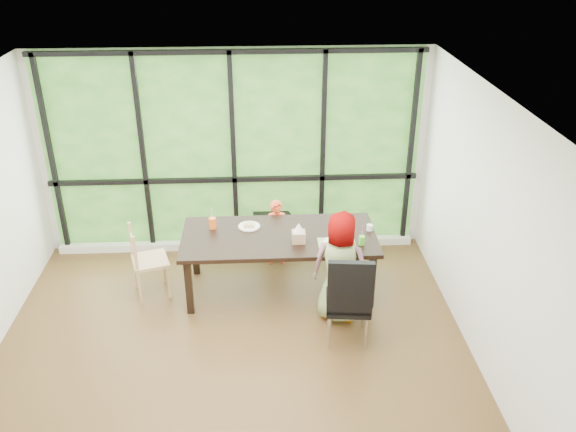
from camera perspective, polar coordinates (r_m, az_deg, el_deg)
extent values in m
plane|color=black|center=(6.56, -5.19, -12.36)|extent=(5.00, 5.00, 0.00)
plane|color=silver|center=(7.85, -5.16, 5.98)|extent=(5.00, 0.00, 5.00)
cube|color=#26521D|center=(7.83, -5.17, 5.93)|extent=(4.80, 0.02, 2.65)
cube|color=silver|center=(8.31, -4.81, -2.67)|extent=(4.80, 0.12, 0.10)
cube|color=black|center=(7.24, -0.84, -4.43)|extent=(2.38, 1.28, 0.75)
cube|color=black|center=(8.09, -1.51, 0.50)|extent=(0.57, 0.57, 1.08)
cube|color=black|center=(6.38, 5.74, -7.61)|extent=(0.51, 0.51, 1.08)
cube|color=#A98257|center=(7.32, -12.93, -4.13)|extent=(0.50, 0.52, 0.90)
imported|color=#EE4C25|center=(7.75, -1.03, -1.57)|extent=(0.34, 0.24, 0.89)
imported|color=slate|center=(6.65, 5.19, -4.84)|extent=(0.74, 0.60, 1.31)
cube|color=tan|center=(6.88, 4.66, -2.67)|extent=(0.43, 0.31, 0.01)
cylinder|color=white|center=(7.24, -3.70, -0.99)|extent=(0.26, 0.26, 0.02)
cylinder|color=white|center=(6.90, 4.52, -2.52)|extent=(0.28, 0.28, 0.02)
cylinder|color=orange|center=(7.23, -7.16, -0.68)|extent=(0.09, 0.09, 0.14)
cylinder|color=#59D62B|center=(6.88, 7.00, -2.31)|extent=(0.07, 0.07, 0.11)
cylinder|color=white|center=(7.20, 7.74, -1.09)|extent=(0.07, 0.07, 0.07)
cube|color=tan|center=(6.88, 1.01, -1.97)|extent=(0.15, 0.15, 0.13)
cylinder|color=white|center=(7.18, -7.21, 0.09)|extent=(0.01, 0.04, 0.20)
cylinder|color=pink|center=(6.84, 7.04, -1.62)|extent=(0.01, 0.04, 0.20)
cone|color=white|center=(6.83, 1.02, -1.09)|extent=(0.12, 0.12, 0.11)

